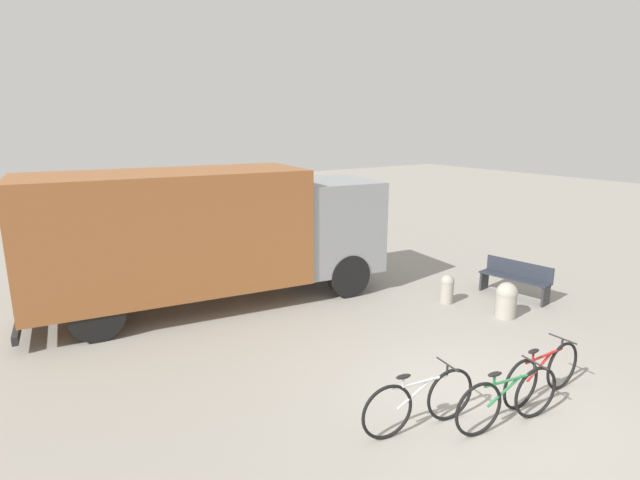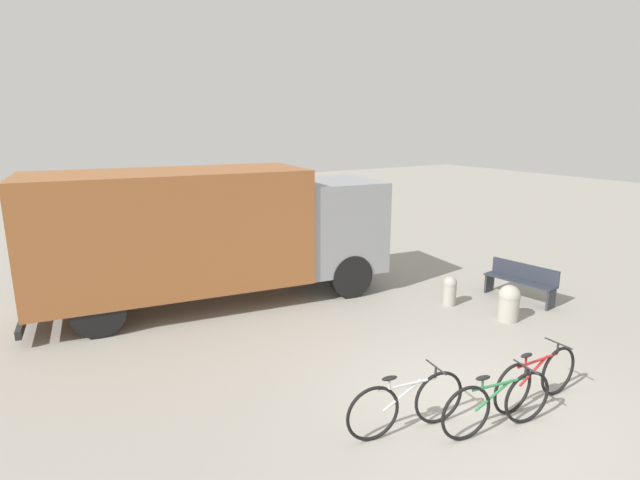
{
  "view_description": "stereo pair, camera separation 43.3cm",
  "coord_description": "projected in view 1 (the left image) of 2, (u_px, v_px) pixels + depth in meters",
  "views": [
    {
      "loc": [
        -5.57,
        -4.06,
        3.97
      ],
      "look_at": [
        -0.05,
        4.12,
        1.61
      ],
      "focal_mm": 28.0,
      "sensor_mm": 36.0,
      "label": 1
    },
    {
      "loc": [
        -5.21,
        -4.29,
        3.97
      ],
      "look_at": [
        -0.05,
        4.12,
        1.61
      ],
      "focal_mm": 28.0,
      "sensor_mm": 36.0,
      "label": 2
    }
  ],
  "objects": [
    {
      "name": "delivery_truck",
      "position": [
        209.0,
        231.0,
        10.77
      ],
      "size": [
        7.89,
        3.12,
        2.97
      ],
      "rotation": [
        0.0,
        0.0,
        -0.13
      ],
      "color": "#99592D",
      "rests_on": "ground"
    },
    {
      "name": "bollard_near_bench",
      "position": [
        506.0,
        299.0,
        10.29
      ],
      "size": [
        0.43,
        0.43,
        0.75
      ],
      "color": "#9E998C",
      "rests_on": "ground"
    },
    {
      "name": "ground_plane",
      "position": [
        482.0,
        402.0,
        7.22
      ],
      "size": [
        60.0,
        60.0,
        0.0
      ],
      "primitive_type": "plane",
      "color": "gray"
    },
    {
      "name": "bicycle_far",
      "position": [
        542.0,
        373.0,
        7.25
      ],
      "size": [
        1.75,
        0.44,
        0.85
      ],
      "rotation": [
        0.0,
        0.0,
        -0.02
      ],
      "color": "black",
      "rests_on": "ground"
    },
    {
      "name": "park_bench",
      "position": [
        516.0,
        277.0,
        11.49
      ],
      "size": [
        0.61,
        1.64,
        0.82
      ],
      "rotation": [
        0.0,
        0.0,
        1.71
      ],
      "color": "#282D38",
      "rests_on": "ground"
    },
    {
      "name": "bicycle_middle",
      "position": [
        508.0,
        399.0,
        6.57
      ],
      "size": [
        1.73,
        0.46,
        0.85
      ],
      "rotation": [
        0.0,
        0.0,
        -0.17
      ],
      "color": "black",
      "rests_on": "ground"
    },
    {
      "name": "bicycle_near",
      "position": [
        419.0,
        402.0,
        6.52
      ],
      "size": [
        1.73,
        0.45,
        0.85
      ],
      "rotation": [
        0.0,
        0.0,
        -0.16
      ],
      "color": "black",
      "rests_on": "ground"
    },
    {
      "name": "bollard_far_bench",
      "position": [
        447.0,
        288.0,
        11.12
      ],
      "size": [
        0.3,
        0.3,
        0.65
      ],
      "color": "#9E998C",
      "rests_on": "ground"
    }
  ]
}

